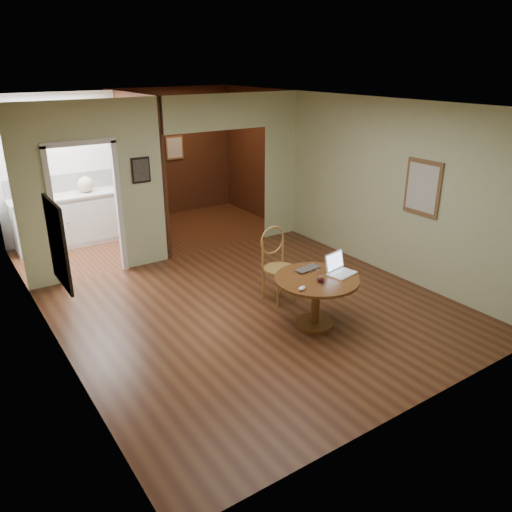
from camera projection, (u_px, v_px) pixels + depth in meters
floor at (261, 312)px, 6.82m from camera, size 5.00×5.00×0.00m
room_shell at (136, 181)px, 8.50m from camera, size 5.20×7.50×5.00m
dining_table at (316, 290)px, 6.31m from camera, size 1.07×1.07×0.67m
chair at (277, 260)px, 7.00m from camera, size 0.48×0.48×1.07m
open_laptop at (339, 268)px, 6.39m from camera, size 0.40×0.37×0.25m
closed_laptop at (311, 270)px, 6.45m from camera, size 0.39×0.28×0.03m
mouse at (302, 288)px, 5.91m from camera, size 0.13×0.10×0.05m
wine_glass at (321, 278)px, 6.11m from camera, size 0.10×0.10×0.11m
pen at (323, 283)px, 6.09m from camera, size 0.13×0.08×0.01m
kitchen_cabinet at (72, 219)px, 9.19m from camera, size 2.06×0.60×0.94m
grocery_bag at (86, 184)px, 9.13m from camera, size 0.30×0.26×0.29m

